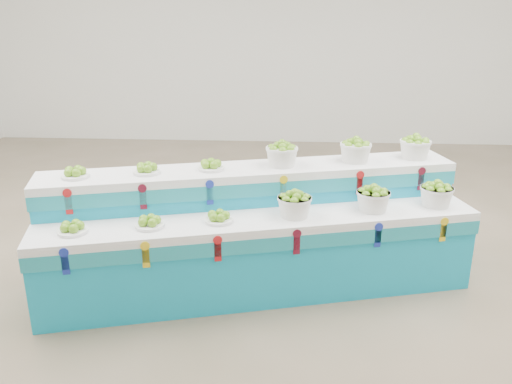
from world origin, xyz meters
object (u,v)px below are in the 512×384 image
at_px(basket_upper_right, 415,147).
at_px(plate_upper_mid, 146,168).
at_px(display_stand, 256,231).
at_px(basket_lower_left, 294,204).

bearing_deg(basket_upper_right, plate_upper_mid, -165.23).
height_order(display_stand, basket_lower_left, display_stand).
bearing_deg(basket_lower_left, display_stand, 155.29).
xyz_separation_m(display_stand, basket_lower_left, (0.32, -0.15, 0.32)).
relative_size(display_stand, basket_lower_left, 13.02).
xyz_separation_m(plate_upper_mid, basket_upper_right, (2.35, 0.62, 0.06)).
height_order(basket_lower_left, plate_upper_mid, plate_upper_mid).
height_order(basket_lower_left, basket_upper_right, basket_upper_right).
xyz_separation_m(display_stand, plate_upper_mid, (-0.92, -0.01, 0.56)).
xyz_separation_m(display_stand, basket_upper_right, (1.43, 0.61, 0.62)).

